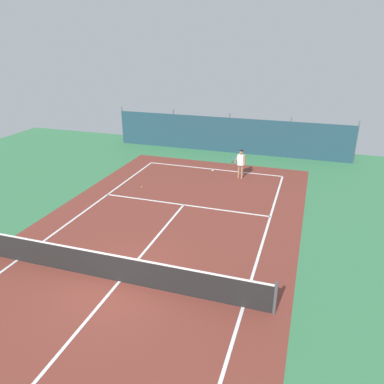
{
  "coord_description": "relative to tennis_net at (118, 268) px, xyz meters",
  "views": [
    {
      "loc": [
        5.47,
        -9.07,
        7.46
      ],
      "look_at": [
        0.55,
        6.01,
        0.9
      ],
      "focal_mm": 35.24,
      "sensor_mm": 36.0,
      "label": 1
    }
  ],
  "objects": [
    {
      "name": "ground_plane",
      "position": [
        0.0,
        0.0,
        -0.51
      ],
      "size": [
        36.0,
        36.0,
        0.0
      ],
      "primitive_type": "plane",
      "color": "#387A4C"
    },
    {
      "name": "tennis_player",
      "position": [
        1.81,
        10.91,
        0.45
      ],
      "size": [
        0.82,
        0.67,
        1.64
      ],
      "rotation": [
        0.0,
        0.0,
        2.83
      ],
      "color": "#9E7051",
      "rests_on": "ground"
    },
    {
      "name": "tennis_ball_near_player",
      "position": [
        -2.88,
        7.83,
        -0.48
      ],
      "size": [
        0.07,
        0.07,
        0.07
      ],
      "primitive_type": "sphere",
      "color": "#CCDB33",
      "rests_on": "ground"
    },
    {
      "name": "back_fence",
      "position": [
        -0.0,
        16.27,
        0.16
      ],
      "size": [
        16.3,
        0.98,
        2.7
      ],
      "color": "#1E3D4C",
      "rests_on": "ground"
    },
    {
      "name": "court_surface",
      "position": [
        0.0,
        0.0,
        -0.51
      ],
      "size": [
        11.02,
        26.6,
        0.01
      ],
      "color": "brown",
      "rests_on": "ground"
    },
    {
      "name": "tennis_net",
      "position": [
        0.0,
        0.0,
        0.0
      ],
      "size": [
        10.12,
        0.1,
        1.1
      ],
      "color": "black",
      "rests_on": "ground"
    }
  ]
}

